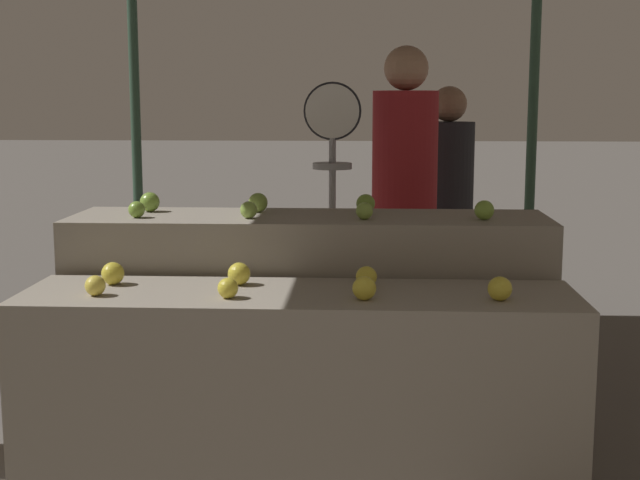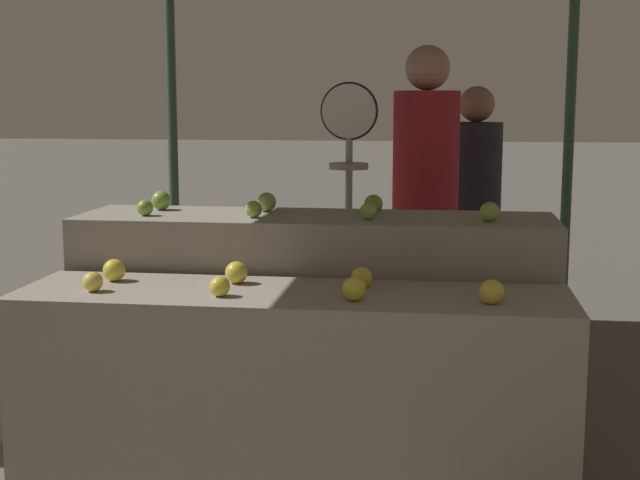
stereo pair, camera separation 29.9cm
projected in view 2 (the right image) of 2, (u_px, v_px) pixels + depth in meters
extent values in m
cylinder|color=#33513D|center=(173.00, 143.00, 6.40)|extent=(0.07, 0.07, 2.44)
cylinder|color=#33513D|center=(569.00, 146.00, 6.02)|extent=(0.07, 0.07, 2.44)
cube|color=gray|center=(292.00, 398.00, 3.38)|extent=(2.07, 0.55, 0.82)
cube|color=gray|center=(315.00, 331.00, 3.95)|extent=(2.07, 0.55, 1.03)
sphere|color=yellow|center=(93.00, 282.00, 3.31)|extent=(0.08, 0.08, 0.08)
sphere|color=gold|center=(220.00, 286.00, 3.23)|extent=(0.08, 0.08, 0.08)
sphere|color=gold|center=(354.00, 289.00, 3.16)|extent=(0.09, 0.09, 0.09)
sphere|color=gold|center=(492.00, 292.00, 3.11)|extent=(0.09, 0.09, 0.09)
sphere|color=gold|center=(114.00, 270.00, 3.50)|extent=(0.09, 0.09, 0.09)
sphere|color=gold|center=(236.00, 272.00, 3.46)|extent=(0.09, 0.09, 0.09)
sphere|color=gold|center=(362.00, 278.00, 3.37)|extent=(0.08, 0.08, 0.08)
sphere|color=#7AA338|center=(145.00, 208.00, 3.86)|extent=(0.07, 0.07, 0.07)
sphere|color=#8EB247|center=(254.00, 209.00, 3.80)|extent=(0.07, 0.07, 0.07)
sphere|color=#8EB247|center=(368.00, 211.00, 3.72)|extent=(0.07, 0.07, 0.07)
sphere|color=#84AD3D|center=(490.00, 212.00, 3.67)|extent=(0.08, 0.08, 0.08)
sphere|color=#7AA338|center=(161.00, 200.00, 4.06)|extent=(0.09, 0.09, 0.09)
sphere|color=#8EB247|center=(267.00, 202.00, 4.00)|extent=(0.09, 0.09, 0.09)
sphere|color=#7AA338|center=(373.00, 204.00, 3.94)|extent=(0.08, 0.08, 0.08)
cylinder|color=#99999E|center=(349.00, 253.00, 4.59)|extent=(0.04, 0.04, 1.50)
cylinder|color=black|center=(349.00, 111.00, 4.47)|extent=(0.29, 0.01, 0.29)
cylinder|color=silver|center=(349.00, 111.00, 4.46)|extent=(0.27, 0.02, 0.27)
cylinder|color=#99999E|center=(349.00, 152.00, 4.49)|extent=(0.01, 0.01, 0.14)
cylinder|color=#99999E|center=(349.00, 166.00, 4.50)|extent=(0.20, 0.20, 0.03)
cube|color=#2D2D38|center=(423.00, 303.00, 4.90)|extent=(0.31, 0.25, 0.84)
cylinder|color=maroon|center=(426.00, 160.00, 4.78)|extent=(0.47, 0.47, 0.73)
sphere|color=tan|center=(428.00, 68.00, 4.70)|extent=(0.24, 0.24, 0.24)
cube|color=#2D2D38|center=(472.00, 292.00, 5.41)|extent=(0.24, 0.15, 0.75)
cylinder|color=#232328|center=(475.00, 177.00, 5.30)|extent=(0.33, 0.33, 0.65)
sphere|color=#936B51|center=(477.00, 104.00, 5.23)|extent=(0.21, 0.21, 0.21)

